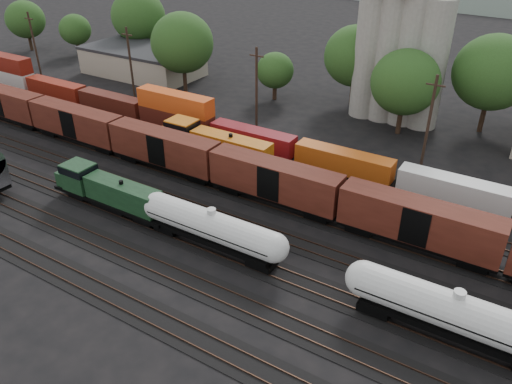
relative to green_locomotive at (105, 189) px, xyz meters
The scene contains 12 objects.
ground 15.44m from the green_locomotive, 19.12° to the left, with size 600.00×600.00×0.00m, color black.
tracks 15.43m from the green_locomotive, 19.12° to the left, with size 180.00×33.20×0.20m.
green_locomotive is the anchor object (origin of this frame).
tank_car_a 14.13m from the green_locomotive, ahead, with size 16.06×2.88×4.21m.
tank_car_b 36.09m from the green_locomotive, ahead, with size 17.06×3.05×4.47m.
orange_locomotive 15.31m from the green_locomotive, 78.53° to the left, with size 17.99×3.00×4.50m.
boxcar_string 39.53m from the green_locomotive, 14.66° to the left, with size 184.40×2.90×4.20m.
container_wall 20.75m from the green_locomotive, 74.59° to the left, with size 160.00×2.60×5.80m.
grain_silo 45.54m from the green_locomotive, 66.64° to the left, with size 13.40×5.00×29.00m.
industrial_sheds 45.43m from the green_locomotive, 62.40° to the left, with size 119.38×17.26×5.10m.
tree_band 45.29m from the green_locomotive, 69.68° to the left, with size 166.50×22.44×13.95m.
utility_poles 30.85m from the green_locomotive, 61.89° to the left, with size 122.20×0.36×12.00m.
Camera 1 is at (23.47, -35.81, 28.76)m, focal length 35.00 mm.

